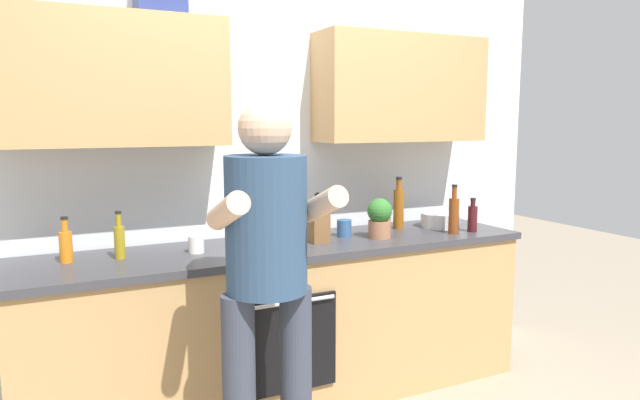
# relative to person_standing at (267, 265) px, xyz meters

# --- Properties ---
(ground_plane) EXTENTS (12.00, 12.00, 0.00)m
(ground_plane) POSITION_rel_person_standing_xyz_m (0.38, 0.68, -0.98)
(ground_plane) COLOR gray
(back_wall_unit) EXTENTS (4.00, 0.38, 2.50)m
(back_wall_unit) POSITION_rel_person_standing_xyz_m (0.38, 0.96, 0.51)
(back_wall_unit) COLOR silver
(back_wall_unit) RESTS_ON ground
(counter) EXTENTS (2.84, 0.67, 0.90)m
(counter) POSITION_rel_person_standing_xyz_m (0.38, 0.68, -0.53)
(counter) COLOR tan
(counter) RESTS_ON ground
(person_standing) EXTENTS (0.49, 0.45, 1.66)m
(person_standing) POSITION_rel_person_standing_xyz_m (0.00, 0.00, 0.00)
(person_standing) COLOR #383D4C
(person_standing) RESTS_ON ground
(bottle_syrup) EXTENTS (0.07, 0.07, 0.33)m
(bottle_syrup) POSITION_rel_person_standing_xyz_m (1.19, 0.81, 0.06)
(bottle_syrup) COLOR #8C4C14
(bottle_syrup) RESTS_ON counter
(bottle_oil) EXTENTS (0.05, 0.05, 0.24)m
(bottle_oil) POSITION_rel_person_standing_xyz_m (-0.50, 0.74, 0.01)
(bottle_oil) COLOR olive
(bottle_oil) RESTS_ON counter
(bottle_vinegar) EXTENTS (0.06, 0.06, 0.30)m
(bottle_vinegar) POSITION_rel_person_standing_xyz_m (1.40, 0.52, 0.04)
(bottle_vinegar) COLOR brown
(bottle_vinegar) RESTS_ON counter
(bottle_wine) EXTENTS (0.06, 0.06, 0.21)m
(bottle_wine) POSITION_rel_person_standing_xyz_m (1.54, 0.52, 0.01)
(bottle_wine) COLOR #471419
(bottle_wine) RESTS_ON counter
(bottle_juice) EXTENTS (0.06, 0.06, 0.22)m
(bottle_juice) POSITION_rel_person_standing_xyz_m (-0.74, 0.77, 0.01)
(bottle_juice) COLOR orange
(bottle_juice) RESTS_ON counter
(cup_tea) EXTENTS (0.09, 0.09, 0.10)m
(cup_tea) POSITION_rel_person_standing_xyz_m (0.76, 0.73, -0.03)
(cup_tea) COLOR #33598C
(cup_tea) RESTS_ON counter
(cup_stoneware) EXTENTS (0.08, 0.08, 0.08)m
(cup_stoneware) POSITION_rel_person_standing_xyz_m (1.07, 0.78, -0.04)
(cup_stoneware) COLOR slate
(cup_stoneware) RESTS_ON counter
(cup_coffee) EXTENTS (0.08, 0.08, 0.09)m
(cup_coffee) POSITION_rel_person_standing_xyz_m (-0.13, 0.70, -0.04)
(cup_coffee) COLOR white
(cup_coffee) RESTS_ON counter
(mixing_bowl) EXTENTS (0.25, 0.25, 0.09)m
(mixing_bowl) POSITION_rel_person_standing_xyz_m (1.46, 0.73, -0.03)
(mixing_bowl) COLOR silver
(mixing_bowl) RESTS_ON counter
(knife_block) EXTENTS (0.10, 0.14, 0.28)m
(knife_block) POSITION_rel_person_standing_xyz_m (0.55, 0.67, 0.03)
(knife_block) COLOR brown
(knife_block) RESTS_ON counter
(potted_herb) EXTENTS (0.15, 0.15, 0.23)m
(potted_herb) POSITION_rel_person_standing_xyz_m (0.93, 0.61, 0.04)
(potted_herb) COLOR #9E6647
(potted_herb) RESTS_ON counter
(grocery_bag_rice) EXTENTS (0.21, 0.24, 0.18)m
(grocery_bag_rice) POSITION_rel_person_standing_xyz_m (0.23, 0.77, 0.01)
(grocery_bag_rice) COLOR beige
(grocery_bag_rice) RESTS_ON counter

